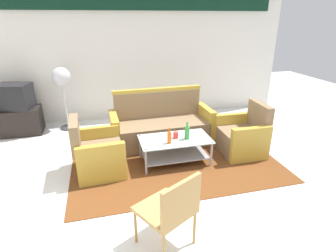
{
  "coord_description": "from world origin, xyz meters",
  "views": [
    {
      "loc": [
        -1.0,
        -3.0,
        2.16
      ],
      "look_at": [
        -0.07,
        0.63,
        0.65
      ],
      "focal_mm": 28.9,
      "sensor_mm": 36.0,
      "label": 1
    }
  ],
  "objects_px": {
    "tv_stand": "(20,121)",
    "armchair_left": "(98,154)",
    "bottle_green": "(187,133)",
    "cup": "(176,135)",
    "television": "(14,96)",
    "armchair_right": "(242,137)",
    "coffee_table": "(175,147)",
    "pedestal_fan": "(62,80)",
    "wicker_chair": "(171,208)",
    "couch": "(161,127)",
    "bottle_orange": "(169,137)"
  },
  "relations": [
    {
      "from": "bottle_green",
      "to": "television",
      "type": "bearing_deg",
      "value": 145.69
    },
    {
      "from": "tv_stand",
      "to": "armchair_left",
      "type": "bearing_deg",
      "value": -51.88
    },
    {
      "from": "armchair_left",
      "to": "bottle_green",
      "type": "xyz_separation_m",
      "value": [
        1.36,
        -0.06,
        0.23
      ]
    },
    {
      "from": "bottle_green",
      "to": "cup",
      "type": "xyz_separation_m",
      "value": [
        -0.16,
        0.07,
        -0.06
      ]
    },
    {
      "from": "coffee_table",
      "to": "wicker_chair",
      "type": "height_order",
      "value": "wicker_chair"
    },
    {
      "from": "couch",
      "to": "pedestal_fan",
      "type": "xyz_separation_m",
      "value": [
        -1.73,
        1.16,
        0.7
      ]
    },
    {
      "from": "cup",
      "to": "television",
      "type": "relative_size",
      "value": 0.15
    },
    {
      "from": "bottle_orange",
      "to": "wicker_chair",
      "type": "bearing_deg",
      "value": -104.02
    },
    {
      "from": "armchair_left",
      "to": "cup",
      "type": "relative_size",
      "value": 8.5
    },
    {
      "from": "bottle_green",
      "to": "television",
      "type": "relative_size",
      "value": 0.41
    },
    {
      "from": "coffee_table",
      "to": "pedestal_fan",
      "type": "relative_size",
      "value": 0.87
    },
    {
      "from": "tv_stand",
      "to": "bottle_orange",
      "type": "bearing_deg",
      "value": -38.4
    },
    {
      "from": "television",
      "to": "wicker_chair",
      "type": "distance_m",
      "value": 4.16
    },
    {
      "from": "armchair_left",
      "to": "wicker_chair",
      "type": "bearing_deg",
      "value": 18.87
    },
    {
      "from": "tv_stand",
      "to": "pedestal_fan",
      "type": "xyz_separation_m",
      "value": [
        0.88,
        0.05,
        0.75
      ]
    },
    {
      "from": "armchair_right",
      "to": "bottle_orange",
      "type": "height_order",
      "value": "armchair_right"
    },
    {
      "from": "pedestal_fan",
      "to": "wicker_chair",
      "type": "distance_m",
      "value": 3.85
    },
    {
      "from": "coffee_table",
      "to": "tv_stand",
      "type": "relative_size",
      "value": 1.38
    },
    {
      "from": "bottle_orange",
      "to": "tv_stand",
      "type": "xyz_separation_m",
      "value": [
        -2.53,
        2.01,
        -0.24
      ]
    },
    {
      "from": "bottle_green",
      "to": "television",
      "type": "xyz_separation_m",
      "value": [
        -2.83,
        1.93,
        0.24
      ]
    },
    {
      "from": "bottle_green",
      "to": "bottle_orange",
      "type": "bearing_deg",
      "value": -165.66
    },
    {
      "from": "tv_stand",
      "to": "wicker_chair",
      "type": "relative_size",
      "value": 0.95
    },
    {
      "from": "bottle_green",
      "to": "cup",
      "type": "distance_m",
      "value": 0.18
    },
    {
      "from": "couch",
      "to": "pedestal_fan",
      "type": "bearing_deg",
      "value": -35.38
    },
    {
      "from": "couch",
      "to": "armchair_right",
      "type": "distance_m",
      "value": 1.43
    },
    {
      "from": "armchair_right",
      "to": "television",
      "type": "relative_size",
      "value": 1.24
    },
    {
      "from": "couch",
      "to": "wicker_chair",
      "type": "relative_size",
      "value": 2.16
    },
    {
      "from": "couch",
      "to": "bottle_orange",
      "type": "height_order",
      "value": "couch"
    },
    {
      "from": "wicker_chair",
      "to": "bottle_green",
      "type": "bearing_deg",
      "value": 38.03
    },
    {
      "from": "cup",
      "to": "armchair_right",
      "type": "bearing_deg",
      "value": 1.3
    },
    {
      "from": "armchair_right",
      "to": "wicker_chair",
      "type": "xyz_separation_m",
      "value": [
        -1.71,
        -1.71,
        0.21
      ]
    },
    {
      "from": "armchair_left",
      "to": "bottle_orange",
      "type": "relative_size",
      "value": 3.44
    },
    {
      "from": "couch",
      "to": "bottle_green",
      "type": "distance_m",
      "value": 0.87
    },
    {
      "from": "couch",
      "to": "armchair_right",
      "type": "relative_size",
      "value": 2.14
    },
    {
      "from": "couch",
      "to": "pedestal_fan",
      "type": "height_order",
      "value": "pedestal_fan"
    },
    {
      "from": "armchair_right",
      "to": "television",
      "type": "distance_m",
      "value": 4.29
    },
    {
      "from": "armchair_left",
      "to": "cup",
      "type": "bearing_deg",
      "value": 87.48
    },
    {
      "from": "armchair_right",
      "to": "cup",
      "type": "distance_m",
      "value": 1.2
    },
    {
      "from": "armchair_right",
      "to": "television",
      "type": "height_order",
      "value": "television"
    },
    {
      "from": "pedestal_fan",
      "to": "wicker_chair",
      "type": "relative_size",
      "value": 1.51
    },
    {
      "from": "television",
      "to": "coffee_table",
      "type": "bearing_deg",
      "value": 157.98
    },
    {
      "from": "couch",
      "to": "television",
      "type": "distance_m",
      "value": 2.88
    },
    {
      "from": "television",
      "to": "cup",
      "type": "bearing_deg",
      "value": 158.42
    },
    {
      "from": "couch",
      "to": "television",
      "type": "xyz_separation_m",
      "value": [
        -2.61,
        1.12,
        0.44
      ]
    },
    {
      "from": "coffee_table",
      "to": "television",
      "type": "distance_m",
      "value": 3.29
    },
    {
      "from": "bottle_green",
      "to": "cup",
      "type": "height_order",
      "value": "bottle_green"
    },
    {
      "from": "armchair_right",
      "to": "bottle_orange",
      "type": "xyz_separation_m",
      "value": [
        -1.32,
        -0.17,
        0.22
      ]
    },
    {
      "from": "television",
      "to": "armchair_left",
      "type": "bearing_deg",
      "value": 141.43
    },
    {
      "from": "cup",
      "to": "wicker_chair",
      "type": "relative_size",
      "value": 0.12
    },
    {
      "from": "armchair_left",
      "to": "armchair_right",
      "type": "height_order",
      "value": "same"
    }
  ]
}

